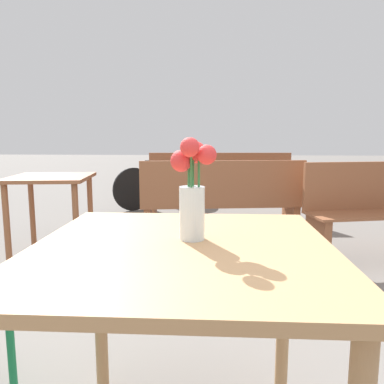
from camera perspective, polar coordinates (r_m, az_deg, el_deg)
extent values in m
cube|color=tan|center=(1.08, -1.47, -8.81)|extent=(0.85, 0.87, 0.03)
cylinder|color=tan|center=(1.63, -13.80, -17.13)|extent=(0.05, 0.05, 0.72)
cylinder|color=tan|center=(1.59, 13.74, -17.80)|extent=(0.05, 0.05, 0.72)
cylinder|color=silver|center=(1.11, 0.00, -3.24)|extent=(0.08, 0.08, 0.16)
cylinder|color=silver|center=(1.12, 0.00, -4.84)|extent=(0.07, 0.07, 0.09)
cylinder|color=#337038|center=(1.10, 1.05, -1.08)|extent=(0.01, 0.01, 0.23)
sphere|color=red|center=(1.08, 2.25, 5.69)|extent=(0.06, 0.06, 0.06)
cylinder|color=#337038|center=(1.11, 0.14, -0.90)|extent=(0.01, 0.01, 0.23)
sphere|color=red|center=(1.12, 0.51, 6.06)|extent=(0.07, 0.07, 0.07)
cylinder|color=#337038|center=(1.11, -0.50, -1.56)|extent=(0.01, 0.01, 0.20)
sphere|color=red|center=(1.10, -1.64, 4.75)|extent=(0.06, 0.06, 0.06)
cylinder|color=#337038|center=(1.09, -0.12, -0.55)|extent=(0.01, 0.01, 0.25)
sphere|color=red|center=(1.05, -0.33, 6.85)|extent=(0.06, 0.06, 0.06)
cylinder|color=#197A47|center=(1.80, -25.90, -20.19)|extent=(0.03, 0.03, 0.44)
cube|color=brown|center=(3.47, 4.39, -1.80)|extent=(1.50, 0.54, 0.02)
cube|color=brown|center=(3.28, 4.83, 1.31)|extent=(1.46, 0.22, 0.40)
cube|color=brown|center=(3.49, -6.68, -5.57)|extent=(0.10, 0.33, 0.43)
cube|color=brown|center=(3.67, 14.80, -5.07)|extent=(0.10, 0.33, 0.43)
cube|color=brown|center=(3.15, 18.56, -7.49)|extent=(0.13, 0.33, 0.43)
cube|color=brown|center=(4.68, 4.39, 0.87)|extent=(1.83, 0.46, 0.02)
cube|color=brown|center=(4.81, 4.28, 3.61)|extent=(1.81, 0.14, 0.40)
cube|color=brown|center=(4.85, 14.38, -1.79)|extent=(0.08, 0.33, 0.43)
cube|color=brown|center=(4.72, -5.92, -1.83)|extent=(0.08, 0.33, 0.43)
cube|color=brown|center=(3.51, -20.81, 2.05)|extent=(0.75, 0.77, 0.03)
cylinder|color=brown|center=(3.40, -26.38, -4.59)|extent=(0.05, 0.05, 0.68)
cylinder|color=brown|center=(3.22, -17.24, -4.75)|extent=(0.05, 0.05, 0.68)
cylinder|color=brown|center=(3.92, -23.19, -2.75)|extent=(0.05, 0.05, 0.68)
cylinder|color=brown|center=(3.77, -15.22, -2.78)|extent=(0.05, 0.05, 0.68)
cylinder|color=black|center=(5.40, -8.92, 0.42)|extent=(0.52, 0.40, 0.62)
cylinder|color=black|center=(5.83, -0.89, 1.11)|extent=(0.52, 0.40, 0.62)
cube|color=maroon|center=(5.58, -4.78, 2.82)|extent=(0.66, 0.50, 0.03)
cylinder|color=maroon|center=(5.49, -6.27, 3.68)|extent=(0.02, 0.02, 0.19)
cube|color=black|center=(5.49, -6.28, 4.65)|extent=(0.16, 0.14, 0.04)
cube|color=maroon|center=(5.77, -1.27, 4.42)|extent=(0.29, 0.38, 0.02)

